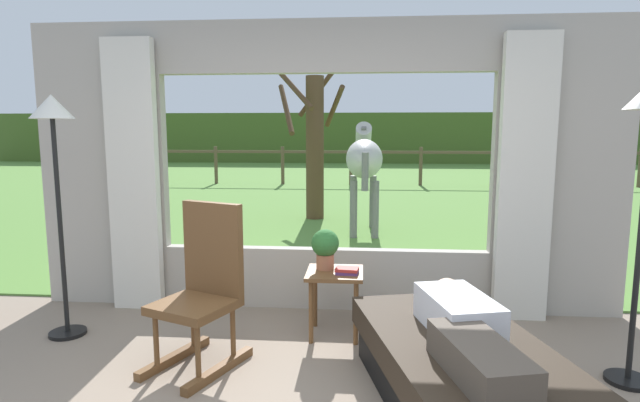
% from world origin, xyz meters
% --- Properties ---
extents(back_wall_with_window, '(5.20, 0.12, 2.55)m').
position_xyz_m(back_wall_with_window, '(0.00, 2.26, 1.25)').
color(back_wall_with_window, '#ADA599').
rests_on(back_wall_with_window, ground_plane).
extents(curtain_panel_left, '(0.44, 0.10, 2.40)m').
position_xyz_m(curtain_panel_left, '(-1.69, 2.12, 1.20)').
color(curtain_panel_left, silver).
rests_on(curtain_panel_left, ground_plane).
extents(curtain_panel_right, '(0.44, 0.10, 2.40)m').
position_xyz_m(curtain_panel_right, '(1.69, 2.12, 1.20)').
color(curtain_panel_right, silver).
rests_on(curtain_panel_right, ground_plane).
extents(outdoor_pasture_lawn, '(36.00, 21.68, 0.02)m').
position_xyz_m(outdoor_pasture_lawn, '(0.00, 13.16, 0.01)').
color(outdoor_pasture_lawn, '#568438').
rests_on(outdoor_pasture_lawn, ground_plane).
extents(distant_hill_ridge, '(36.00, 2.00, 2.40)m').
position_xyz_m(distant_hill_ridge, '(0.00, 23.00, 1.20)').
color(distant_hill_ridge, '#465F25').
rests_on(distant_hill_ridge, ground_plane).
extents(recliner_sofa, '(1.28, 1.87, 0.42)m').
position_xyz_m(recliner_sofa, '(0.92, 0.61, 0.22)').
color(recliner_sofa, black).
rests_on(recliner_sofa, ground_plane).
extents(reclining_person, '(0.47, 1.42, 0.22)m').
position_xyz_m(reclining_person, '(0.92, 0.56, 0.52)').
color(reclining_person, silver).
rests_on(reclining_person, recliner_sofa).
extents(rocking_chair, '(0.69, 0.81, 1.12)m').
position_xyz_m(rocking_chair, '(-0.74, 1.08, 0.55)').
color(rocking_chair, brown).
rests_on(rocking_chair, ground_plane).
extents(side_table, '(0.44, 0.44, 0.52)m').
position_xyz_m(side_table, '(0.13, 1.63, 0.43)').
color(side_table, brown).
rests_on(side_table, ground_plane).
extents(potted_plant, '(0.22, 0.22, 0.32)m').
position_xyz_m(potted_plant, '(0.05, 1.69, 0.70)').
color(potted_plant, '#9E6042').
rests_on(potted_plant, side_table).
extents(book_stack, '(0.19, 0.14, 0.05)m').
position_xyz_m(book_stack, '(0.23, 1.57, 0.54)').
color(book_stack, '#59336B').
rests_on(book_stack, side_table).
extents(floor_lamp_left, '(0.32, 0.32, 1.88)m').
position_xyz_m(floor_lamp_left, '(-1.99, 1.45, 1.52)').
color(floor_lamp_left, black).
rests_on(floor_lamp_left, ground_plane).
extents(horse, '(0.59, 1.81, 1.73)m').
position_xyz_m(horse, '(0.36, 5.74, 1.16)').
color(horse, '#B2B2AD').
rests_on(horse, outdoor_pasture_lawn).
extents(pasture_tree, '(1.27, 1.35, 2.93)m').
position_xyz_m(pasture_tree, '(-0.53, 6.85, 1.41)').
color(pasture_tree, '#4C3823').
rests_on(pasture_tree, outdoor_pasture_lawn).
extents(pasture_fence_line, '(16.10, 0.10, 1.10)m').
position_xyz_m(pasture_fence_line, '(0.00, 12.52, 0.74)').
color(pasture_fence_line, brown).
rests_on(pasture_fence_line, outdoor_pasture_lawn).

